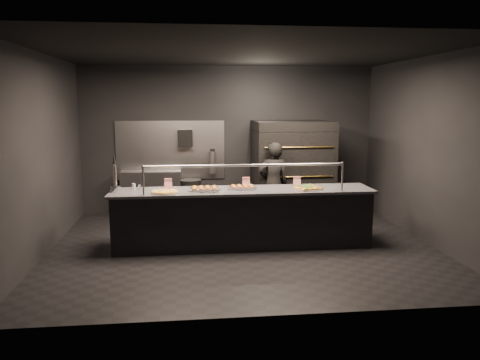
# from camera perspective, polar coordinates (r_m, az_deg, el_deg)

# --- Properties ---
(room) EXTENTS (6.04, 6.00, 3.00)m
(room) POSITION_cam_1_polar(r_m,az_deg,el_deg) (7.28, 0.11, 3.37)
(room) COLOR black
(room) RESTS_ON ground
(service_counter) EXTENTS (4.10, 0.78, 1.37)m
(service_counter) POSITION_cam_1_polar(r_m,az_deg,el_deg) (7.41, 0.33, -4.62)
(service_counter) COLOR black
(service_counter) RESTS_ON ground
(pizza_oven) EXTENTS (1.50, 1.23, 1.91)m
(pizza_oven) POSITION_cam_1_polar(r_m,az_deg,el_deg) (9.36, 6.31, 1.39)
(pizza_oven) COLOR black
(pizza_oven) RESTS_ON ground
(prep_shelf) EXTENTS (1.20, 0.35, 0.90)m
(prep_shelf) POSITION_cam_1_polar(r_m,az_deg,el_deg) (9.67, -10.74, -1.57)
(prep_shelf) COLOR #99999E
(prep_shelf) RESTS_ON ground
(towel_dispenser) EXTENTS (0.30, 0.20, 0.35)m
(towel_dispenser) POSITION_cam_1_polar(r_m,az_deg,el_deg) (9.56, -6.71, 5.07)
(towel_dispenser) COLOR black
(towel_dispenser) RESTS_ON room
(fire_extinguisher) EXTENTS (0.14, 0.14, 0.51)m
(fire_extinguisher) POSITION_cam_1_polar(r_m,az_deg,el_deg) (9.63, -3.38, 2.22)
(fire_extinguisher) COLOR #B2B2B7
(fire_extinguisher) RESTS_ON room
(beer_tap) EXTENTS (0.15, 0.22, 0.58)m
(beer_tap) POSITION_cam_1_polar(r_m,az_deg,el_deg) (7.34, -14.97, -0.13)
(beer_tap) COLOR silver
(beer_tap) RESTS_ON service_counter
(round_pizza) EXTENTS (0.45, 0.45, 0.03)m
(round_pizza) POSITION_cam_1_polar(r_m,az_deg,el_deg) (7.13, -9.17, -1.43)
(round_pizza) COLOR silver
(round_pizza) RESTS_ON service_counter
(slider_tray_a) EXTENTS (0.53, 0.46, 0.07)m
(slider_tray_a) POSITION_cam_1_polar(r_m,az_deg,el_deg) (7.22, -4.36, -1.10)
(slider_tray_a) COLOR silver
(slider_tray_a) RESTS_ON service_counter
(slider_tray_b) EXTENTS (0.48, 0.41, 0.07)m
(slider_tray_b) POSITION_cam_1_polar(r_m,az_deg,el_deg) (7.35, 0.30, -0.91)
(slider_tray_b) COLOR silver
(slider_tray_b) RESTS_ON service_counter
(square_pizza) EXTENTS (0.45, 0.45, 0.05)m
(square_pizza) POSITION_cam_1_polar(r_m,az_deg,el_deg) (7.42, 8.27, -0.96)
(square_pizza) COLOR silver
(square_pizza) RESTS_ON service_counter
(condiment_jar) EXTENTS (0.13, 0.05, 0.09)m
(condiment_jar) POSITION_cam_1_polar(r_m,az_deg,el_deg) (7.53, -12.62, -0.77)
(condiment_jar) COLOR silver
(condiment_jar) RESTS_ON service_counter
(tent_cards) EXTENTS (2.22, 0.04, 0.15)m
(tent_cards) POSITION_cam_1_polar(r_m,az_deg,el_deg) (7.57, -0.27, -0.22)
(tent_cards) COLOR white
(tent_cards) RESTS_ON service_counter
(trash_bin) EXTENTS (0.44, 0.44, 0.73)m
(trash_bin) POSITION_cam_1_polar(r_m,az_deg,el_deg) (9.56, -6.01, -2.11)
(trash_bin) COLOR black
(trash_bin) RESTS_ON ground
(worker) EXTENTS (0.60, 0.42, 1.56)m
(worker) POSITION_cam_1_polar(r_m,az_deg,el_deg) (8.61, 4.07, -0.53)
(worker) COLOR black
(worker) RESTS_ON ground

